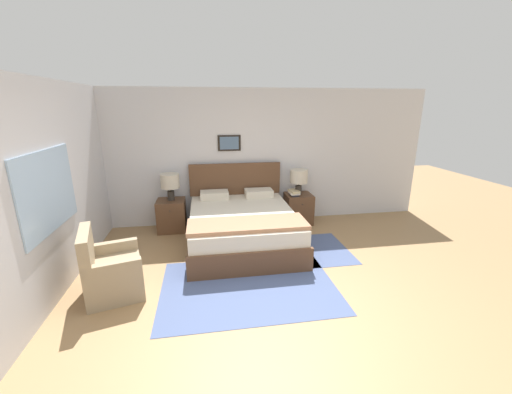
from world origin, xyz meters
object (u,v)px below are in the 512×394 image
object	(u,v)px
nightstand_by_door	(298,208)
bed	(242,226)
table_lamp_near_window	(170,182)
table_lamp_by_door	(299,177)
armchair	(110,272)
nightstand_near_window	(172,215)

from	to	relation	value
nightstand_by_door	bed	bearing A→B (deg)	-146.29
table_lamp_near_window	table_lamp_by_door	size ratio (longest dim) A/B	1.00
nightstand_by_door	armchair	bearing A→B (deg)	-146.19
nightstand_near_window	nightstand_by_door	bearing A→B (deg)	0.00
nightstand_near_window	bed	bearing A→B (deg)	-33.71
nightstand_near_window	table_lamp_by_door	distance (m)	2.54
bed	armchair	world-z (taller)	bed
nightstand_near_window	nightstand_by_door	world-z (taller)	same
nightstand_by_door	table_lamp_by_door	bearing A→B (deg)	135.60
bed	table_lamp_by_door	size ratio (longest dim) A/B	4.35
table_lamp_near_window	table_lamp_by_door	bearing A→B (deg)	0.00
bed	table_lamp_by_door	distance (m)	1.60
bed	table_lamp_near_window	bearing A→B (deg)	145.63
armchair	nightstand_by_door	xyz separation A→B (m)	(3.02, 2.03, -0.00)
bed	nightstand_near_window	size ratio (longest dim) A/B	3.64
nightstand_by_door	table_lamp_near_window	xyz separation A→B (m)	(-2.45, 0.01, 0.64)
armchair	nightstand_near_window	size ratio (longest dim) A/B	1.48
armchair	nightstand_by_door	size ratio (longest dim) A/B	1.48
bed	nightstand_near_window	distance (m)	1.48
bed	armchair	size ratio (longest dim) A/B	2.46
table_lamp_near_window	table_lamp_by_door	distance (m)	2.44
armchair	table_lamp_near_window	distance (m)	2.21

